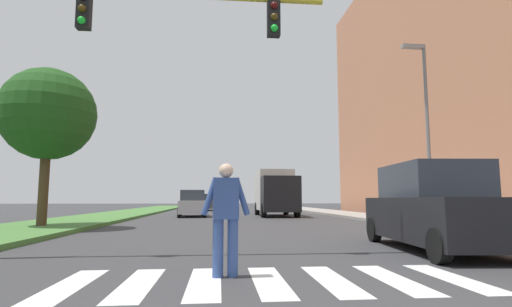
{
  "coord_description": "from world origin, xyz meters",
  "views": [
    {
      "loc": [
        -0.71,
        0.52,
        1.15
      ],
      "look_at": [
        0.4,
        12.41,
        2.54
      ],
      "focal_mm": 27.5,
      "sensor_mm": 36.0,
      "label": 1
    }
  ],
  "objects": [
    {
      "name": "traffic_light_gantry",
      "position": [
        -3.7,
        8.69,
        4.3
      ],
      "size": [
        7.44,
        0.3,
        6.0
      ],
      "color": "gold",
      "rests_on": "median_strip"
    },
    {
      "name": "sidewalk_right",
      "position": [
        8.35,
        28.0,
        0.07
      ],
      "size": [
        3.0,
        64.0,
        0.15
      ],
      "primitive_type": "cube",
      "color": "#9E9991",
      "rests_on": "ground_plane"
    },
    {
      "name": "truck_box_delivery",
      "position": [
        3.08,
        27.04,
        1.63
      ],
      "size": [
        2.4,
        6.2,
        3.1
      ],
      "color": "black",
      "rests_on": "ground_plane"
    },
    {
      "name": "median_strip",
      "position": [
        -7.56,
        28.0,
        0.07
      ],
      "size": [
        4.1,
        64.0,
        0.15
      ],
      "primitive_type": "cube",
      "color": "#477A38",
      "rests_on": "ground_plane"
    },
    {
      "name": "crosswalk",
      "position": [
        0.0,
        6.15,
        0.0
      ],
      "size": [
        5.85,
        2.2,
        0.01
      ],
      "color": "silver",
      "rests_on": "ground_plane"
    },
    {
      "name": "tree_mid",
      "position": [
        -7.42,
        16.26,
        4.44
      ],
      "size": [
        3.6,
        3.6,
        6.11
      ],
      "color": "#4C3823",
      "rests_on": "median_strip"
    },
    {
      "name": "suv_crossing",
      "position": [
        4.22,
        9.13,
        0.93
      ],
      "size": [
        2.3,
        4.74,
        1.97
      ],
      "color": "black",
      "rests_on": "ground_plane"
    },
    {
      "name": "sedan_distant",
      "position": [
        -1.56,
        40.31,
        0.76
      ],
      "size": [
        2.12,
        4.5,
        1.63
      ],
      "color": "#474C51",
      "rests_on": "ground_plane"
    },
    {
      "name": "pedestrian_performer",
      "position": [
        -0.61,
        6.49,
        0.93
      ],
      "size": [
        0.75,
        0.26,
        1.69
      ],
      "color": "#334C8C",
      "rests_on": "ground_plane"
    },
    {
      "name": "ground_plane",
      "position": [
        0.0,
        30.0,
        0.0
      ],
      "size": [
        140.0,
        140.0,
        0.0
      ],
      "primitive_type": "plane",
      "color": "#38383A"
    },
    {
      "name": "sedan_midblock",
      "position": [
        -2.48,
        26.74,
        0.79
      ],
      "size": [
        2.07,
        4.51,
        1.72
      ],
      "color": "#B7B7BC",
      "rests_on": "ground_plane"
    },
    {
      "name": "street_lamp_right",
      "position": [
        7.75,
        15.74,
        4.59
      ],
      "size": [
        1.02,
        0.24,
        7.5
      ],
      "color": "slate",
      "rests_on": "sidewalk_right"
    }
  ]
}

